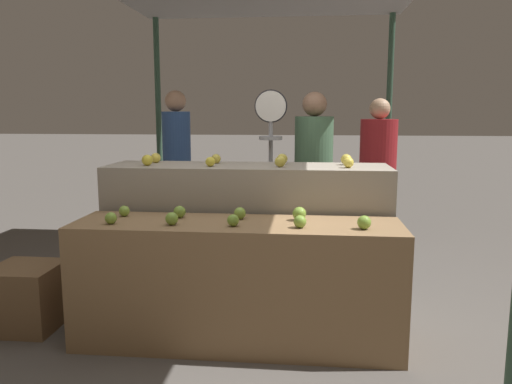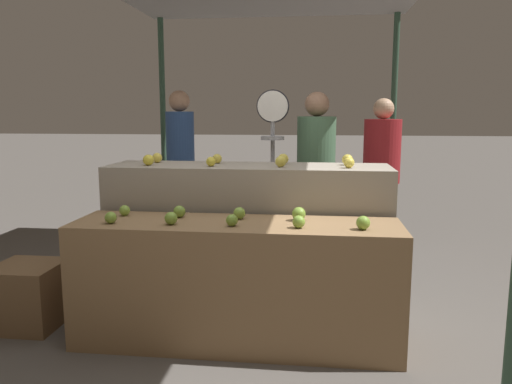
{
  "view_description": "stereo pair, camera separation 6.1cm",
  "coord_description": "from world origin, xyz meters",
  "px_view_note": "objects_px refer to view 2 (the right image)",
  "views": [
    {
      "loc": [
        0.43,
        -3.06,
        1.5
      ],
      "look_at": [
        0.09,
        0.3,
        0.95
      ],
      "focal_mm": 35.0,
      "sensor_mm": 36.0,
      "label": 1
    },
    {
      "loc": [
        0.49,
        -3.05,
        1.5
      ],
      "look_at": [
        0.09,
        0.3,
        0.95
      ],
      "focal_mm": 35.0,
      "sensor_mm": 36.0,
      "label": 2
    }
  ],
  "objects_px": {
    "produce_scale": "(273,144)",
    "wooden_crate_side": "(29,295)",
    "person_vendor_at_scale": "(316,170)",
    "person_customer_right": "(381,166)",
    "person_customer_left": "(181,156)"
  },
  "relations": [
    {
      "from": "produce_scale",
      "to": "wooden_crate_side",
      "type": "bearing_deg",
      "value": -144.74
    },
    {
      "from": "produce_scale",
      "to": "person_vendor_at_scale",
      "type": "relative_size",
      "value": 1.0
    },
    {
      "from": "person_customer_right",
      "to": "wooden_crate_side",
      "type": "relative_size",
      "value": 3.69
    },
    {
      "from": "person_customer_left",
      "to": "wooden_crate_side",
      "type": "xyz_separation_m",
      "value": [
        -0.51,
        -2.23,
        -0.8
      ]
    },
    {
      "from": "person_customer_right",
      "to": "person_vendor_at_scale",
      "type": "bearing_deg",
      "value": 45.02
    },
    {
      "from": "person_vendor_at_scale",
      "to": "person_customer_right",
      "type": "relative_size",
      "value": 1.02
    },
    {
      "from": "person_vendor_at_scale",
      "to": "person_customer_right",
      "type": "xyz_separation_m",
      "value": [
        0.69,
        0.77,
        -0.03
      ]
    },
    {
      "from": "produce_scale",
      "to": "person_customer_left",
      "type": "bearing_deg",
      "value": 135.74
    },
    {
      "from": "produce_scale",
      "to": "person_customer_right",
      "type": "relative_size",
      "value": 1.03
    },
    {
      "from": "wooden_crate_side",
      "to": "person_customer_left",
      "type": "bearing_deg",
      "value": 77.19
    },
    {
      "from": "person_customer_right",
      "to": "wooden_crate_side",
      "type": "xyz_separation_m",
      "value": [
        -2.68,
        -2.2,
        -0.71
      ]
    },
    {
      "from": "person_customer_left",
      "to": "person_customer_right",
      "type": "height_order",
      "value": "person_customer_left"
    },
    {
      "from": "person_customer_left",
      "to": "wooden_crate_side",
      "type": "height_order",
      "value": "person_customer_left"
    },
    {
      "from": "produce_scale",
      "to": "wooden_crate_side",
      "type": "distance_m",
      "value": 2.22
    },
    {
      "from": "person_customer_left",
      "to": "wooden_crate_side",
      "type": "relative_size",
      "value": 3.89
    }
  ]
}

